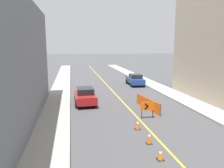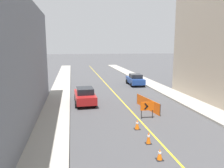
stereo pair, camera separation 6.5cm
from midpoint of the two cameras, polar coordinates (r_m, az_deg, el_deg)
The scene contains 10 objects.
lane_stripe at distance 31.11m, azimuth -1.29°, elevation -0.20°, with size 0.12×60.56×0.01m.
sidewalk_left at distance 30.74m, azimuth -12.96°, elevation -0.42°, with size 2.32×60.56×0.18m.
sidewalk_right at distance 32.69m, azimuth 9.68°, elevation 0.30°, with size 2.32×60.56×0.18m.
traffic_cone_fourth at distance 11.39m, azimuth 12.52°, elevation -17.51°, with size 0.34×0.34×0.57m.
traffic_cone_fifth at distance 12.90m, azimuth 9.69°, elevation -13.64°, with size 0.33×0.33×0.73m.
traffic_cone_farthest at distance 14.85m, azimuth 6.72°, elevation -10.43°, with size 0.38×0.38×0.68m.
arrow_barricade_primary at distance 16.87m, azimuth 9.27°, elevation -5.91°, with size 1.04×0.10×1.31m.
safety_mesh_fence at distance 19.36m, azimuth 9.37°, elevation -5.15°, with size 0.70×4.09×0.98m.
parked_car_curb_near at distance 21.01m, azimuth -7.03°, elevation -3.02°, with size 1.95×4.36×1.59m.
parked_car_curb_mid at distance 30.93m, azimuth 6.14°, elevation 1.18°, with size 1.97×4.37×1.59m.
Camera 2 is at (-4.89, 0.05, 5.49)m, focal length 35.00 mm.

